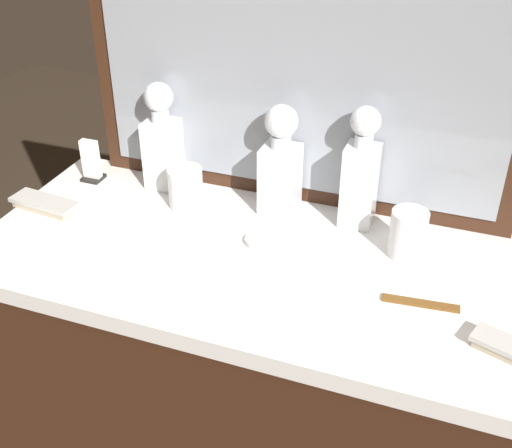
{
  "coord_description": "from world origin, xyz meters",
  "views": [
    {
      "loc": [
        0.4,
        -1.08,
        1.68
      ],
      "look_at": [
        0.0,
        0.0,
        0.95
      ],
      "focal_mm": 45.48,
      "sensor_mm": 36.0,
      "label": 1
    }
  ],
  "objects_px": {
    "crystal_tumbler_far_left": "(408,235)",
    "crystal_tumbler_left": "(186,189)",
    "crystal_decanter_far_left": "(163,146)",
    "silver_brush_far_left": "(44,204)",
    "napkin_holder": "(91,163)",
    "tortoiseshell_comb": "(421,303)",
    "crystal_decanter_left": "(360,179)",
    "porcelain_dish": "(259,241)",
    "crystal_decanter_center": "(280,170)",
    "silver_brush_far_right": "(512,350)"
  },
  "relations": [
    {
      "from": "tortoiseshell_comb",
      "to": "napkin_holder",
      "type": "relative_size",
      "value": 1.37
    },
    {
      "from": "crystal_tumbler_left",
      "to": "silver_brush_far_right",
      "type": "bearing_deg",
      "value": -19.72
    },
    {
      "from": "crystal_decanter_far_left",
      "to": "porcelain_dish",
      "type": "distance_m",
      "value": 0.37
    },
    {
      "from": "crystal_tumbler_left",
      "to": "tortoiseshell_comb",
      "type": "bearing_deg",
      "value": -17.38
    },
    {
      "from": "crystal_tumbler_far_left",
      "to": "napkin_holder",
      "type": "height_order",
      "value": "napkin_holder"
    },
    {
      "from": "crystal_tumbler_far_left",
      "to": "crystal_decanter_center",
      "type": "bearing_deg",
      "value": 164.63
    },
    {
      "from": "tortoiseshell_comb",
      "to": "napkin_holder",
      "type": "bearing_deg",
      "value": 165.74
    },
    {
      "from": "silver_brush_far_left",
      "to": "crystal_tumbler_far_left",
      "type": "bearing_deg",
      "value": 7.26
    },
    {
      "from": "crystal_decanter_center",
      "to": "tortoiseshell_comb",
      "type": "distance_m",
      "value": 0.46
    },
    {
      "from": "tortoiseshell_comb",
      "to": "crystal_decanter_center",
      "type": "bearing_deg",
      "value": 146.36
    },
    {
      "from": "porcelain_dish",
      "to": "crystal_decanter_center",
      "type": "bearing_deg",
      "value": 91.4
    },
    {
      "from": "crystal_decanter_far_left",
      "to": "silver_brush_far_left",
      "type": "distance_m",
      "value": 0.32
    },
    {
      "from": "napkin_holder",
      "to": "crystal_tumbler_left",
      "type": "bearing_deg",
      "value": -7.58
    },
    {
      "from": "silver_brush_far_right",
      "to": "silver_brush_far_left",
      "type": "distance_m",
      "value": 1.08
    },
    {
      "from": "crystal_tumbler_left",
      "to": "crystal_tumbler_far_left",
      "type": "bearing_deg",
      "value": -2.54
    },
    {
      "from": "crystal_decanter_center",
      "to": "silver_brush_far_left",
      "type": "height_order",
      "value": "crystal_decanter_center"
    },
    {
      "from": "napkin_holder",
      "to": "tortoiseshell_comb",
      "type": "bearing_deg",
      "value": -14.26
    },
    {
      "from": "silver_brush_far_left",
      "to": "napkin_holder",
      "type": "distance_m",
      "value": 0.18
    },
    {
      "from": "crystal_decanter_left",
      "to": "crystal_tumbler_left",
      "type": "relative_size",
      "value": 2.88
    },
    {
      "from": "crystal_decanter_left",
      "to": "crystal_tumbler_far_left",
      "type": "relative_size",
      "value": 2.7
    },
    {
      "from": "crystal_decanter_center",
      "to": "crystal_tumbler_far_left",
      "type": "xyz_separation_m",
      "value": [
        0.32,
        -0.09,
        -0.06
      ]
    },
    {
      "from": "crystal_decanter_left",
      "to": "crystal_tumbler_left",
      "type": "bearing_deg",
      "value": -170.53
    },
    {
      "from": "porcelain_dish",
      "to": "tortoiseshell_comb",
      "type": "bearing_deg",
      "value": -14.06
    },
    {
      "from": "crystal_tumbler_far_left",
      "to": "silver_brush_far_left",
      "type": "xyz_separation_m",
      "value": [
        -0.85,
        -0.11,
        -0.04
      ]
    },
    {
      "from": "crystal_decanter_far_left",
      "to": "silver_brush_far_left",
      "type": "xyz_separation_m",
      "value": [
        -0.22,
        -0.21,
        -0.1
      ]
    },
    {
      "from": "crystal_tumbler_far_left",
      "to": "tortoiseshell_comb",
      "type": "height_order",
      "value": "crystal_tumbler_far_left"
    },
    {
      "from": "crystal_tumbler_far_left",
      "to": "crystal_decanter_left",
      "type": "bearing_deg",
      "value": 144.72
    },
    {
      "from": "crystal_tumbler_left",
      "to": "silver_brush_far_right",
      "type": "height_order",
      "value": "crystal_tumbler_left"
    },
    {
      "from": "crystal_decanter_left",
      "to": "crystal_decanter_far_left",
      "type": "bearing_deg",
      "value": 179.02
    },
    {
      "from": "crystal_decanter_far_left",
      "to": "porcelain_dish",
      "type": "xyz_separation_m",
      "value": [
        0.32,
        -0.17,
        -0.1
      ]
    },
    {
      "from": "crystal_decanter_left",
      "to": "silver_brush_far_right",
      "type": "distance_m",
      "value": 0.5
    },
    {
      "from": "crystal_tumbler_far_left",
      "to": "crystal_tumbler_left",
      "type": "xyz_separation_m",
      "value": [
        -0.53,
        0.02,
        -0.0
      ]
    },
    {
      "from": "crystal_decanter_center",
      "to": "tortoiseshell_comb",
      "type": "bearing_deg",
      "value": -33.64
    },
    {
      "from": "crystal_decanter_left",
      "to": "silver_brush_far_right",
      "type": "xyz_separation_m",
      "value": [
        0.35,
        -0.34,
        -0.1
      ]
    },
    {
      "from": "crystal_tumbler_left",
      "to": "tortoiseshell_comb",
      "type": "relative_size",
      "value": 0.66
    },
    {
      "from": "crystal_decanter_center",
      "to": "crystal_decanter_left",
      "type": "bearing_deg",
      "value": 1.28
    },
    {
      "from": "crystal_decanter_center",
      "to": "napkin_holder",
      "type": "distance_m",
      "value": 0.51
    },
    {
      "from": "crystal_decanter_far_left",
      "to": "tortoiseshell_comb",
      "type": "bearing_deg",
      "value": -20.82
    },
    {
      "from": "silver_brush_far_left",
      "to": "napkin_holder",
      "type": "relative_size",
      "value": 1.58
    },
    {
      "from": "crystal_decanter_left",
      "to": "napkin_holder",
      "type": "height_order",
      "value": "crystal_decanter_left"
    },
    {
      "from": "crystal_decanter_far_left",
      "to": "crystal_decanter_center",
      "type": "bearing_deg",
      "value": -2.33
    },
    {
      "from": "crystal_decanter_center",
      "to": "silver_brush_far_right",
      "type": "xyz_separation_m",
      "value": [
        0.54,
        -0.34,
        -0.09
      ]
    },
    {
      "from": "crystal_decanter_left",
      "to": "silver_brush_far_left",
      "type": "distance_m",
      "value": 0.75
    },
    {
      "from": "crystal_decanter_far_left",
      "to": "crystal_tumbler_left",
      "type": "distance_m",
      "value": 0.14
    },
    {
      "from": "crystal_decanter_left",
      "to": "porcelain_dish",
      "type": "distance_m",
      "value": 0.27
    },
    {
      "from": "crystal_decanter_center",
      "to": "porcelain_dish",
      "type": "distance_m",
      "value": 0.19
    },
    {
      "from": "crystal_decanter_far_left",
      "to": "porcelain_dish",
      "type": "relative_size",
      "value": 4.32
    },
    {
      "from": "crystal_tumbler_left",
      "to": "silver_brush_far_left",
      "type": "xyz_separation_m",
      "value": [
        -0.32,
        -0.13,
        -0.03
      ]
    },
    {
      "from": "crystal_decanter_far_left",
      "to": "silver_brush_far_left",
      "type": "height_order",
      "value": "crystal_decanter_far_left"
    },
    {
      "from": "silver_brush_far_left",
      "to": "porcelain_dish",
      "type": "bearing_deg",
      "value": 4.22
    }
  ]
}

